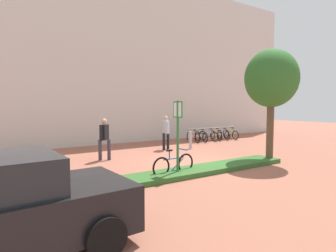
{
  "coord_description": "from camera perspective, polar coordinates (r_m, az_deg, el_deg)",
  "views": [
    {
      "loc": [
        -6.91,
        -8.9,
        2.29
      ],
      "look_at": [
        0.22,
        1.91,
        1.3
      ],
      "focal_mm": 30.2,
      "sensor_mm": 36.0,
      "label": 1
    }
  ],
  "objects": [
    {
      "name": "bike_at_sign",
      "position": [
        9.23,
        1.19,
        -7.79
      ],
      "size": [
        1.68,
        0.42,
        0.86
      ],
      "color": "black",
      "rests_on": "ground"
    },
    {
      "name": "building_facade",
      "position": [
        17.64,
        -10.19,
        13.12
      ],
      "size": [
        28.0,
        1.2,
        10.0
      ],
      "primitive_type": "cube",
      "color": "silver",
      "rests_on": "ground"
    },
    {
      "name": "person_shirt_white",
      "position": [
        14.28,
        -0.42,
        -0.9
      ],
      "size": [
        0.46,
        0.6,
        1.72
      ],
      "color": "black",
      "rests_on": "ground"
    },
    {
      "name": "ground_plane",
      "position": [
        11.5,
        4.37,
        -7.14
      ],
      "size": [
        60.0,
        60.0,
        0.0
      ],
      "primitive_type": "plane",
      "color": "#9E5B47"
    },
    {
      "name": "bollard_steel",
      "position": [
        14.65,
        4.58,
        -2.88
      ],
      "size": [
        0.16,
        0.16,
        0.9
      ],
      "primitive_type": "cylinder",
      "color": "#ADADB2",
      "rests_on": "ground"
    },
    {
      "name": "tree_sidewalk",
      "position": [
        11.99,
        20.15,
        8.85
      ],
      "size": [
        2.08,
        2.08,
        4.47
      ],
      "color": "brown",
      "rests_on": "ground"
    },
    {
      "name": "person_suited_navy",
      "position": [
        11.85,
        -12.73,
        -2.08
      ],
      "size": [
        0.49,
        0.45,
        1.72
      ],
      "color": "#383342",
      "rests_on": "ground"
    },
    {
      "name": "parking_sign_post",
      "position": [
        8.93,
        1.98,
        -0.21
      ],
      "size": [
        0.12,
        0.36,
        2.41
      ],
      "color": "#2D7238",
      "rests_on": "ground"
    },
    {
      "name": "planter_strip",
      "position": [
        9.81,
        7.12,
        -8.7
      ],
      "size": [
        7.0,
        1.1,
        0.16
      ],
      "primitive_type": "cube",
      "color": "#336028",
      "rests_on": "ground"
    },
    {
      "name": "bike_rack_cluster",
      "position": [
        18.15,
        8.97,
        -1.85
      ],
      "size": [
        3.76,
        1.62,
        0.83
      ],
      "color": "#99999E",
      "rests_on": "ground"
    }
  ]
}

